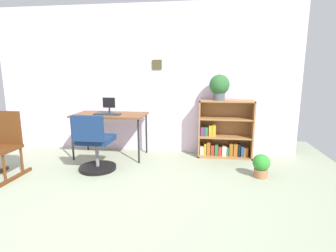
# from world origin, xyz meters

# --- Properties ---
(ground_plane) EXTENTS (6.24, 6.24, 0.00)m
(ground_plane) POSITION_xyz_m (0.00, 0.00, 0.00)
(ground_plane) COLOR gray
(wall_back) EXTENTS (5.20, 0.12, 2.47)m
(wall_back) POSITION_xyz_m (0.00, 2.15, 1.23)
(wall_back) COLOR silver
(wall_back) RESTS_ON ground_plane
(desk) EXTENTS (1.15, 0.61, 0.71)m
(desk) POSITION_xyz_m (-0.42, 1.68, 0.66)
(desk) COLOR brown
(desk) RESTS_ON ground_plane
(monitor) EXTENTS (0.20, 0.16, 0.26)m
(monitor) POSITION_xyz_m (-0.44, 1.73, 0.83)
(monitor) COLOR #262628
(monitor) RESTS_ON desk
(keyboard) EXTENTS (0.42, 0.14, 0.02)m
(keyboard) POSITION_xyz_m (-0.43, 1.59, 0.72)
(keyboard) COLOR #1A2935
(keyboard) RESTS_ON desk
(office_chair) EXTENTS (0.52, 0.55, 0.82)m
(office_chair) POSITION_xyz_m (-0.40, 1.00, 0.35)
(office_chair) COLOR black
(office_chair) RESTS_ON ground_plane
(rocking_chair) EXTENTS (0.42, 0.64, 0.87)m
(rocking_chair) POSITION_xyz_m (-1.52, 0.65, 0.44)
(rocking_chair) COLOR #552C11
(rocking_chair) RESTS_ON ground_plane
(bookshelf_low) EXTENTS (0.86, 0.30, 0.93)m
(bookshelf_low) POSITION_xyz_m (1.42, 1.95, 0.41)
(bookshelf_low) COLOR #9B693C
(bookshelf_low) RESTS_ON ground_plane
(potted_plant_on_shelf) EXTENTS (0.32, 0.32, 0.40)m
(potted_plant_on_shelf) POSITION_xyz_m (1.31, 1.90, 1.16)
(potted_plant_on_shelf) COLOR #474C51
(potted_plant_on_shelf) RESTS_ON bookshelf_low
(potted_plant_floor) EXTENTS (0.22, 0.22, 0.32)m
(potted_plant_floor) POSITION_xyz_m (1.85, 1.09, 0.17)
(potted_plant_floor) COLOR #9E6642
(potted_plant_floor) RESTS_ON ground_plane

